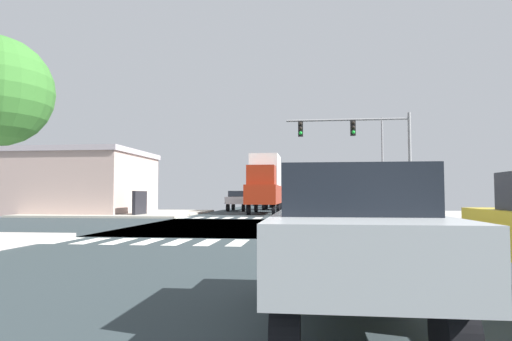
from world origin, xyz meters
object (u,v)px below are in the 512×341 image
Objects in this scene: bank_building at (74,182)px; sedan_inner_6 at (261,197)px; traffic_signal_mast at (361,140)px; street_lamp at (380,156)px; sedan_trailing_4 at (278,198)px; box_truck_crossing_1 at (264,182)px; sedan_leading_3 at (238,199)px; sedan_queued_2 at (350,231)px; suv_middle_2 at (273,196)px.

bank_building is 2.96× the size of sedan_inner_6.
street_lamp reaches higher than traffic_signal_mast.
sedan_trailing_4 is (-6.98, 23.01, -3.99)m from traffic_signal_mast.
traffic_signal_mast is at bearing 107.33° from sedan_inner_6.
sedan_leading_3 is (-3.00, 5.14, -1.45)m from box_truck_crossing_1.
sedan_queued_2 is at bearing 94.93° from sedan_trailing_4.
traffic_signal_mast is at bearing 106.87° from sedan_trailing_4.
sedan_queued_2 is at bearing -97.26° from traffic_signal_mast.
street_lamp is 26.18m from sedan_inner_6.
traffic_signal_mast is 9.76m from street_lamp.
sedan_inner_6 is at bearing -71.50° from sedan_trailing_4.
street_lamp is 1.90× the size of sedan_inner_6.
sedan_queued_2 is 38.94m from suv_middle_2.
street_lamp reaches higher than sedan_trailing_4.
sedan_leading_3 is at bearing 30.82° from bank_building.
traffic_signal_mast is 1.87× the size of sedan_inner_6.
sedan_trailing_4 is at bearing 50.33° from bank_building.
sedan_trailing_4 is at bearing 108.50° from sedan_inner_6.
traffic_signal_mast is 10.04m from box_truck_crossing_1.
street_lamp reaches higher than sedan_queued_2.
street_lamp is 1.90× the size of sedan_leading_3.
sedan_queued_2 and sedan_trailing_4 have the same top height.
sedan_leading_3 is 4.58m from suv_middle_2.
sedan_trailing_4 is at bearing -105.09° from sedan_leading_3.
box_truck_crossing_1 is (-6.98, 6.75, -2.54)m from traffic_signal_mast.
sedan_queued_2 is 1.00× the size of sedan_trailing_4.
traffic_signal_mast reaches higher than sedan_queued_2.
bank_building is at bearing 50.33° from sedan_trailing_4.
sedan_queued_2 is (4.00, -30.15, -1.45)m from box_truck_crossing_1.
traffic_signal_mast reaches higher than sedan_inner_6.
bank_building is 1.77× the size of box_truck_crossing_1.
suv_middle_2 is at bearing 114.47° from traffic_signal_mast.
street_lamp reaches higher than sedan_leading_3.
box_truck_crossing_1 is (-9.67, -2.62, -2.30)m from street_lamp.
sedan_inner_6 is at bearing -90.00° from sedan_leading_3.
street_lamp is 1.90× the size of sedan_trailing_4.
bank_building is 2.96× the size of sedan_leading_3.
sedan_trailing_4 is (-9.67, 13.64, -3.75)m from street_lamp.
bank_building reaches higher than sedan_trailing_4.
sedan_trailing_4 is at bearing 106.87° from traffic_signal_mast.
bank_building is 2.96× the size of sedan_trailing_4.
street_lamp is at bearing -164.82° from box_truck_crossing_1.
sedan_trailing_4 is (3.00, 11.12, 0.00)m from sedan_leading_3.
sedan_leading_3 is at bearing 101.22° from sedan_queued_2.
suv_middle_2 is 16.92m from sedan_inner_6.
bank_building reaches higher than sedan_leading_3.
sedan_inner_6 is at bearing 65.82° from bank_building.
bank_building reaches higher than box_truck_crossing_1.
street_lamp is at bearing 125.34° from sedan_trailing_4.
traffic_signal_mast reaches higher than sedan_leading_3.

